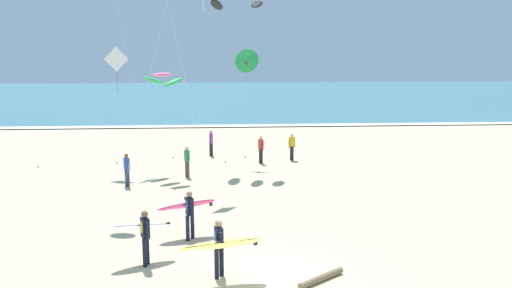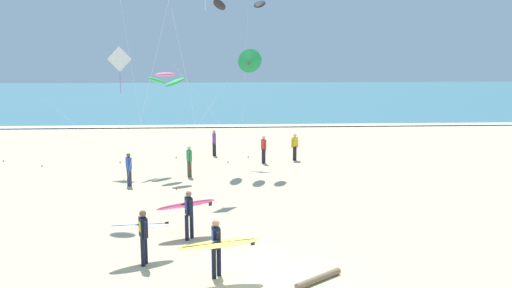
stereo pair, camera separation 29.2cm
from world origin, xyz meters
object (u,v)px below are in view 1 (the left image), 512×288
surfer_lead (220,244)px  surfer_third (188,209)px  kite_diamond_ivory_extra (114,63)px  bystander_red_top (261,149)px  bystander_green_top (187,161)px  kite_arc_rose_far (163,79)px  kite_arc_scarlet_low (237,2)px  bystander_purple_top (211,143)px  bystander_blue_top (127,170)px  bystander_yellow_top (292,147)px  kite_delta_emerald_high (246,61)px  surfer_trailing (144,231)px  driftwood_log (321,278)px

surfer_lead → surfer_third: 3.60m
surfer_third → kite_diamond_ivory_extra: kite_diamond_ivory_extra is taller
bystander_red_top → surfer_lead: bearing=-98.6°
bystander_green_top → bystander_red_top: 5.00m
kite_arc_rose_far → kite_arc_scarlet_low: 5.77m
kite_diamond_ivory_extra → bystander_purple_top: size_ratio=4.12×
bystander_purple_top → bystander_green_top: same height
bystander_blue_top → bystander_yellow_top: 10.15m
kite_arc_rose_far → kite_delta_emerald_high: 5.11m
bystander_green_top → surfer_trailing: bearing=-93.2°
surfer_trailing → bystander_purple_top: size_ratio=1.26×
bystander_green_top → bystander_red_top: size_ratio=1.00×
kite_arc_rose_far → bystander_green_top: 4.34m
surfer_trailing → bystander_red_top: surfer_trailing is taller
surfer_trailing → surfer_third: (1.20, 2.13, 0.01)m
kite_arc_scarlet_low → driftwood_log: (1.81, -15.17, -8.77)m
kite_arc_scarlet_low → kite_diamond_ivory_extra: kite_arc_scarlet_low is taller
bystander_purple_top → driftwood_log: size_ratio=0.95×
kite_delta_emerald_high → bystander_green_top: bearing=-133.3°
kite_delta_emerald_high → bystander_blue_top: kite_delta_emerald_high is taller
bystander_purple_top → bystander_red_top: size_ratio=1.00×
kite_arc_scarlet_low → driftwood_log: 17.62m
driftwood_log → surfer_trailing: bearing=162.7°
surfer_lead → surfer_third: bearing=107.5°
kite_arc_rose_far → bystander_blue_top: 5.07m
kite_arc_scarlet_low → bystander_green_top: kite_arc_scarlet_low is taller
bystander_yellow_top → kite_delta_emerald_high: bearing=-172.5°
kite_arc_rose_far → surfer_trailing: bearing=-87.3°
bystander_purple_top → bystander_red_top: (2.86, -2.32, 0.00)m
bystander_blue_top → bystander_purple_top: (3.84, 7.05, 0.00)m
kite_arc_rose_far → driftwood_log: (5.63, -13.45, -4.80)m
bystander_purple_top → bystander_green_top: size_ratio=1.00×
surfer_lead → surfer_third: (-1.09, 3.44, -0.01)m
surfer_third → kite_diamond_ivory_extra: (-4.33, 10.69, 4.66)m
kite_arc_rose_far → kite_delta_emerald_high: size_ratio=0.81×
surfer_lead → kite_diamond_ivory_extra: kite_diamond_ivory_extra is taller
bystander_green_top → kite_delta_emerald_high: bearing=46.7°
bystander_blue_top → bystander_red_top: size_ratio=1.00×
kite_delta_emerald_high → bystander_blue_top: bearing=-139.3°
surfer_third → bystander_blue_top: (-3.29, 7.16, -0.23)m
surfer_trailing → bystander_red_top: (4.60, 14.01, -0.23)m
kite_arc_rose_far → kite_arc_scarlet_low: kite_arc_scarlet_low is taller
bystander_blue_top → bystander_purple_top: same height
surfer_trailing → kite_arc_rose_far: 12.49m
kite_diamond_ivory_extra → bystander_yellow_top: (9.61, 1.90, -4.89)m
kite_arc_scarlet_low → bystander_red_top: bearing=17.7°
surfer_lead → kite_arc_rose_far: size_ratio=0.45×
surfer_lead → surfer_trailing: same height
surfer_lead → surfer_trailing: bearing=150.2°
kite_arc_scarlet_low → bystander_yellow_top: kite_arc_scarlet_low is taller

